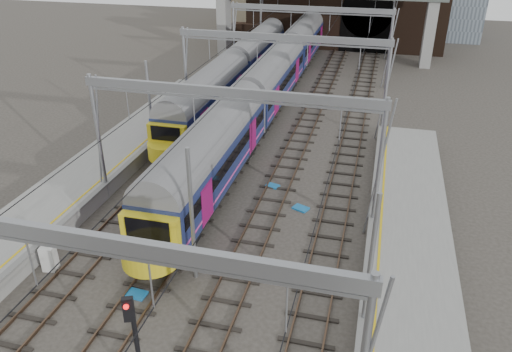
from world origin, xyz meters
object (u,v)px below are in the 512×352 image
(signal_near_centre, at_px, (135,340))
(relay_cabinet, at_px, (49,258))
(train_second, at_px, (235,72))
(train_main, at_px, (290,56))

(signal_near_centre, bearing_deg, relay_cabinet, 120.24)
(train_second, height_order, signal_near_centre, signal_near_centre)
(train_second, bearing_deg, train_main, 60.33)
(train_second, distance_m, relay_cabinet, 28.49)
(train_main, relative_size, relay_cabinet, 51.09)
(train_main, bearing_deg, train_second, -119.67)
(train_main, relative_size, signal_near_centre, 13.53)
(train_main, distance_m, train_second, 8.08)
(train_main, distance_m, signal_near_centre, 41.60)
(signal_near_centre, bearing_deg, train_main, 71.07)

